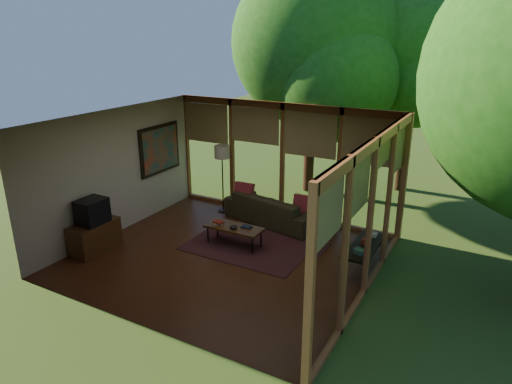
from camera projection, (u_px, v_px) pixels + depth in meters
The scene contains 25 objects.
floor at pixel (226, 257), 8.98m from camera, with size 5.50×5.50×0.00m, color #582B17.
ceiling at pixel (223, 120), 8.08m from camera, with size 5.50×5.50×0.00m, color silver.
wall_left at pixel (116, 172), 9.78m from camera, with size 0.04×5.00×2.70m, color beige.
wall_front at pixel (129, 243), 6.46m from camera, with size 5.50×0.04×2.70m, color beige.
window_wall_back at pixel (282, 161), 10.60m from camera, with size 5.50×0.12×2.70m, color brown.
window_wall_right at pixel (370, 220), 7.28m from camera, with size 0.12×5.00×2.70m, color brown.
tree_nw at pixel (314, 43), 11.57m from camera, with size 4.22×4.22×6.04m.
tree_ne at pixel (400, 50), 11.86m from camera, with size 3.15×3.15×5.34m.
rug at pixel (249, 245), 9.44m from camera, with size 2.47×1.75×0.01m, color maroon.
sofa at pixel (273, 209), 10.51m from camera, with size 2.29×0.89×0.67m, color #38321C.
pillow_left at pixel (244, 193), 10.72m from camera, with size 0.46×0.15×0.46m, color maroon.
pillow_right at pixel (303, 205), 10.04m from camera, with size 0.41×0.14×0.41m, color maroon.
ct_book_lower at pixel (218, 223), 9.43m from camera, with size 0.19×0.14×0.03m, color beige.
ct_book_upper at pixel (218, 222), 9.42m from camera, with size 0.20×0.15×0.03m, color maroon.
ct_book_side at pixel (247, 227), 9.27m from camera, with size 0.21×0.15×0.03m, color black.
ct_bowl at pixel (234, 227), 9.20m from camera, with size 0.16×0.16×0.07m, color black.
media_cabinet at pixel (95, 236), 9.16m from camera, with size 0.50×1.00×0.60m, color #553217.
television at pixel (92, 211), 8.97m from camera, with size 0.45×0.55×0.50m, color black.
console_book_a at pixel (354, 250), 8.15m from camera, with size 0.21×0.16×0.08m, color #335A47.
console_book_b at pixel (362, 240), 8.52m from camera, with size 0.21×0.16×0.10m, color maroon.
console_book_c at pixel (368, 233), 8.85m from camera, with size 0.22×0.16×0.06m, color beige.
floor_lamp at pixel (222, 156), 10.84m from camera, with size 0.36×0.36×1.65m.
coffee_table at pixel (234, 228), 9.33m from camera, with size 1.20×0.50×0.43m.
side_console at pixel (360, 246), 8.51m from camera, with size 0.60×1.40×0.46m.
wall_painting at pixel (160, 149), 10.86m from camera, with size 0.06×1.35×1.15m.
Camera 1 is at (4.40, -6.77, 4.17)m, focal length 32.00 mm.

